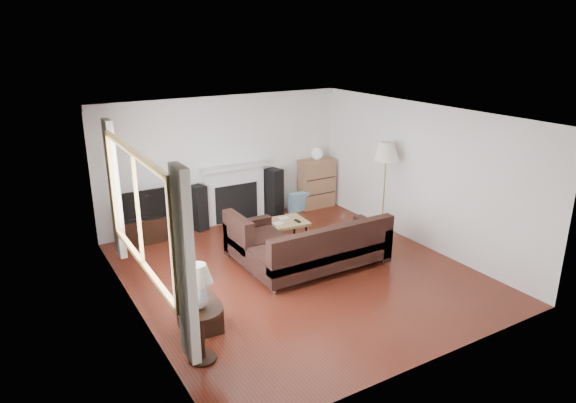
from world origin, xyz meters
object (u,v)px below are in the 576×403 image
tv_stand (148,229)px  sectional_sofa (321,247)px  coffee_table (276,234)px  side_table (201,334)px  bookshelf (317,183)px  floor_lamp (384,190)px

tv_stand → sectional_sofa: (2.02, -2.61, 0.17)m
coffee_table → side_table: side_table is taller
bookshelf → coffee_table: 2.31m
tv_stand → sectional_sofa: bearing=-52.2°
coffee_table → floor_lamp: bearing=-12.1°
bookshelf → side_table: 5.73m
bookshelf → coffee_table: bookshelf is taller
sectional_sofa → side_table: bearing=-153.3°
bookshelf → tv_stand: bearing=-179.5°
floor_lamp → coffee_table: bearing=163.5°
tv_stand → side_table: bearing=-97.3°
bookshelf → side_table: bearing=-137.1°
tv_stand → coffee_table: bearing=-36.1°
tv_stand → bookshelf: 3.71m
floor_lamp → sectional_sofa: bearing=-160.5°
sectional_sofa → floor_lamp: 2.00m
coffee_table → side_table: bearing=-129.4°
sectional_sofa → floor_lamp: bearing=19.5°
tv_stand → coffee_table: 2.34m
coffee_table → floor_lamp: floor_lamp is taller
tv_stand → floor_lamp: bearing=-27.0°
sectional_sofa → side_table: sectional_sofa is taller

